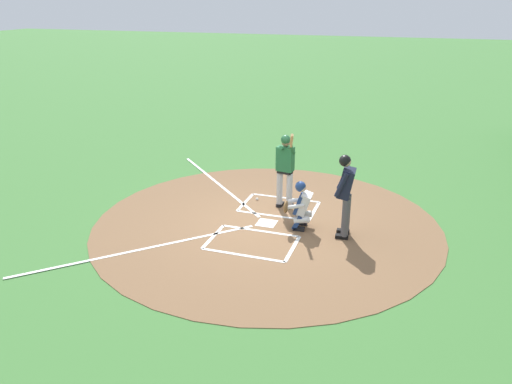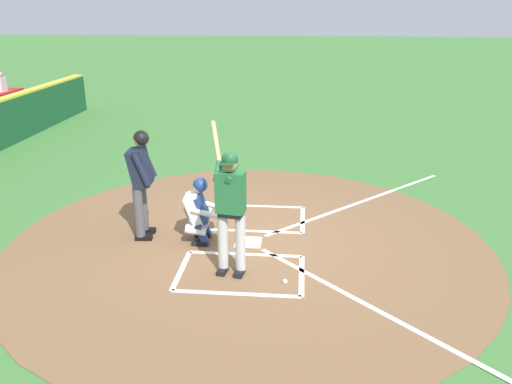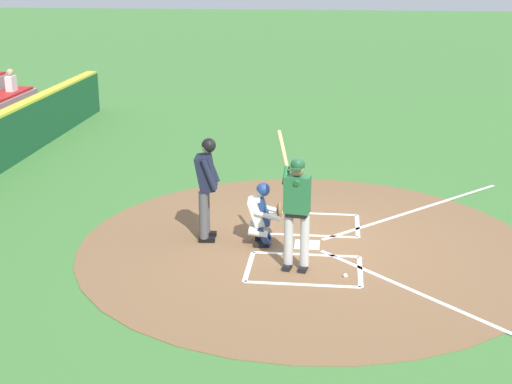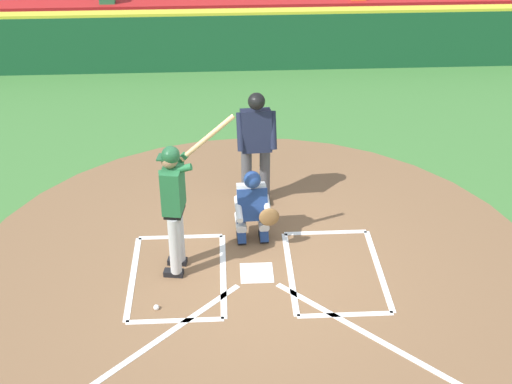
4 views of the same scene
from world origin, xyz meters
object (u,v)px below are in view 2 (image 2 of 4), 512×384
Objects in this scene: plate_umpire at (141,177)px; catcher at (200,209)px; batter at (230,204)px; baseball at (285,281)px.

catcher is at bearing 84.65° from plate_umpire.
batter reaches higher than catcher.
catcher reaches higher than baseball.
baseball is (1.28, 1.46, -0.55)m from catcher.
batter is 1.88× the size of catcher.
catcher is 0.61× the size of plate_umpire.
batter is 1.14× the size of plate_umpire.
catcher is 15.27× the size of baseball.
catcher is at bearing -147.74° from batter.
catcher is 2.02m from baseball.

